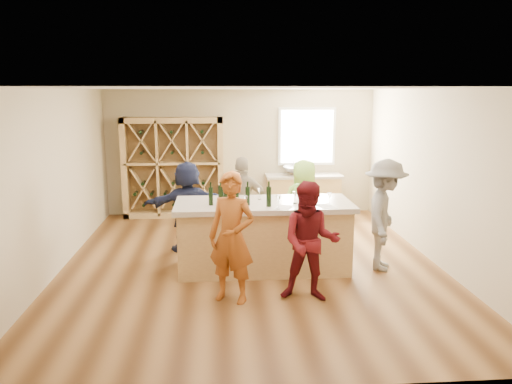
{
  "coord_description": "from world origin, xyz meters",
  "views": [
    {
      "loc": [
        -0.49,
        -7.71,
        2.76
      ],
      "look_at": [
        0.1,
        0.2,
        1.15
      ],
      "focal_mm": 35.0,
      "sensor_mm": 36.0,
      "label": 1
    }
  ],
  "objects": [
    {
      "name": "person_far_left",
      "position": [
        -1.05,
        0.81,
        0.79
      ],
      "size": [
        1.55,
        0.81,
        1.59
      ],
      "primitive_type": "imported",
      "rotation": [
        0.0,
        0.0,
        3.34
      ],
      "color": "#191E38",
      "rests_on": "floor"
    },
    {
      "name": "wine_glass_e",
      "position": [
        1.15,
        -0.51,
        1.17
      ],
      "size": [
        0.07,
        0.07,
        0.17
      ],
      "primitive_type": "cone",
      "rotation": [
        0.0,
        0.0,
        -0.05
      ],
      "color": "white",
      "rests_on": "tasting_counter_top"
    },
    {
      "name": "wine_glass_f",
      "position": [
        0.13,
        -0.04,
        1.17
      ],
      "size": [
        0.07,
        0.07,
        0.18
      ],
      "primitive_type": "cone",
      "color": "white",
      "rests_on": "tasting_counter_top"
    },
    {
      "name": "tasting_counter_base",
      "position": [
        0.18,
        -0.24,
        0.5
      ],
      "size": [
        2.6,
        1.0,
        1.0
      ],
      "primitive_type": "cube",
      "color": "tan",
      "rests_on": "floor"
    },
    {
      "name": "wall_right",
      "position": [
        3.05,
        0.0,
        1.4
      ],
      "size": [
        0.1,
        7.0,
        2.8
      ],
      "primitive_type": "cube",
      "color": "tan",
      "rests_on": "ground"
    },
    {
      "name": "person_near_right",
      "position": [
        0.7,
        -1.46,
        0.81
      ],
      "size": [
        0.85,
        0.58,
        1.61
      ],
      "primitive_type": "imported",
      "rotation": [
        0.0,
        0.0,
        -0.2
      ],
      "color": "#590F14",
      "rests_on": "floor"
    },
    {
      "name": "wine_bottle_f",
      "position": [
        0.23,
        -0.54,
        1.23
      ],
      "size": [
        0.07,
        0.07,
        0.3
      ],
      "primitive_type": "cylinder",
      "color": "black",
      "rests_on": "tasting_counter_top"
    },
    {
      "name": "wine_rack",
      "position": [
        -1.5,
        3.27,
        1.1
      ],
      "size": [
        2.2,
        0.45,
        2.2
      ],
      "primitive_type": "cube",
      "color": "tan",
      "rests_on": "floor"
    },
    {
      "name": "wine_bottle_e",
      "position": [
        -0.07,
        -0.43,
        1.22
      ],
      "size": [
        0.07,
        0.07,
        0.28
      ],
      "primitive_type": "cylinder",
      "rotation": [
        0.0,
        0.0,
        -0.0
      ],
      "color": "black",
      "rests_on": "tasting_counter_top"
    },
    {
      "name": "wall_back",
      "position": [
        0.0,
        3.55,
        1.4
      ],
      "size": [
        6.0,
        0.1,
        2.8
      ],
      "primitive_type": "cube",
      "color": "tan",
      "rests_on": "ground"
    },
    {
      "name": "tasting_menu_a",
      "position": [
        -0.18,
        -0.62,
        1.08
      ],
      "size": [
        0.25,
        0.32,
        0.0
      ],
      "primitive_type": "cube",
      "rotation": [
        0.0,
        0.0,
        -0.07
      ],
      "color": "white",
      "rests_on": "tasting_counter_top"
    },
    {
      "name": "wine_bottle_d",
      "position": [
        -0.24,
        -0.46,
        1.24
      ],
      "size": [
        0.09,
        0.09,
        0.31
      ],
      "primitive_type": "cylinder",
      "rotation": [
        0.0,
        0.0,
        -0.24
      ],
      "color": "black",
      "rests_on": "tasting_counter_top"
    },
    {
      "name": "wine_bottle_a",
      "position": [
        -0.62,
        -0.39,
        1.22
      ],
      "size": [
        0.07,
        0.07,
        0.27
      ],
      "primitive_type": "cylinder",
      "rotation": [
        0.0,
        0.0,
        -0.08
      ],
      "color": "black",
      "rests_on": "tasting_counter_top"
    },
    {
      "name": "tasting_counter_top",
      "position": [
        0.18,
        -0.24,
        1.04
      ],
      "size": [
        2.72,
        1.12,
        0.08
      ],
      "primitive_type": "cube",
      "color": "#B0A390",
      "rests_on": "tasting_counter_base"
    },
    {
      "name": "person_server",
      "position": [
        2.06,
        -0.38,
        0.87
      ],
      "size": [
        0.92,
        1.24,
        1.75
      ],
      "primitive_type": "imported",
      "rotation": [
        0.0,
        0.0,
        1.17
      ],
      "color": "slate",
      "rests_on": "floor"
    },
    {
      "name": "back_counter_base",
      "position": [
        1.4,
        3.2,
        0.43
      ],
      "size": [
        1.6,
        0.58,
        0.86
      ],
      "primitive_type": "cube",
      "color": "tan",
      "rests_on": "floor"
    },
    {
      "name": "person_far_right",
      "position": [
        0.98,
        0.74,
        0.8
      ],
      "size": [
        0.85,
        0.62,
        1.6
      ],
      "primitive_type": "imported",
      "rotation": [
        0.0,
        0.0,
        3.3
      ],
      "color": "#8CC64C",
      "rests_on": "floor"
    },
    {
      "name": "wall_front",
      "position": [
        0.0,
        -3.55,
        1.4
      ],
      "size": [
        6.0,
        0.1,
        2.8
      ],
      "primitive_type": "cube",
      "color": "tan",
      "rests_on": "ground"
    },
    {
      "name": "back_counter_top",
      "position": [
        1.4,
        3.2,
        0.89
      ],
      "size": [
        1.7,
        0.62,
        0.06
      ],
      "primitive_type": "cube",
      "color": "#B0A390",
      "rests_on": "back_counter_base"
    },
    {
      "name": "floor",
      "position": [
        0.0,
        0.0,
        -0.05
      ],
      "size": [
        6.0,
        7.0,
        0.1
      ],
      "primitive_type": "cube",
      "color": "brown",
      "rests_on": "ground"
    },
    {
      "name": "wine_glass_d",
      "position": [
        0.65,
        -0.38,
        1.17
      ],
      "size": [
        0.09,
        0.09,
        0.18
      ],
      "primitive_type": "cone",
      "rotation": [
        0.0,
        0.0,
        -0.3
      ],
      "color": "white",
      "rests_on": "tasting_counter_top"
    },
    {
      "name": "wine_bottle_b",
      "position": [
        -0.47,
        -0.53,
        1.24
      ],
      "size": [
        0.09,
        0.09,
        0.33
      ],
      "primitive_type": "cylinder",
      "rotation": [
        0.0,
        0.0,
        0.12
      ],
      "color": "black",
      "rests_on": "tasting_counter_top"
    },
    {
      "name": "person_far_mid",
      "position": [
        -0.09,
        0.76,
        0.83
      ],
      "size": [
        1.04,
        0.65,
        1.65
      ],
      "primitive_type": "imported",
      "rotation": [
        0.0,
        0.0,
        2.97
      ],
      "color": "gray",
      "rests_on": "floor"
    },
    {
      "name": "person_near_left",
      "position": [
        -0.34,
        -1.41,
        0.87
      ],
      "size": [
        0.77,
        0.69,
        1.75
      ],
      "primitive_type": "imported",
      "rotation": [
        0.0,
        0.0,
        -0.43
      ],
      "color": "#994C19",
      "rests_on": "floor"
    },
    {
      "name": "faucet",
      "position": [
        1.2,
        3.38,
        1.07
      ],
      "size": [
        0.02,
        0.02,
        0.3
      ],
      "primitive_type": "cylinder",
      "color": "silver",
      "rests_on": "back_counter_top"
    },
    {
      "name": "wine_bottle_c",
      "position": [
        -0.39,
        -0.31,
        1.24
      ],
      "size": [
        0.09,
        0.09,
        0.32
      ],
      "primitive_type": "cylinder",
      "rotation": [
        0.0,
        0.0,
        0.21
      ],
      "color": "black",
      "rests_on": "tasting_counter_top"
    },
    {
      "name": "wall_left",
      "position": [
        -3.05,
        0.0,
        1.4
      ],
      "size": [
        0.1,
        7.0,
        2.8
      ],
      "primitive_type": "cube",
      "color": "tan",
      "rests_on": "ground"
    },
    {
      "name": "wine_glass_a",
      "position": [
        -0.11,
        -0.67,
        1.18
      ],
      "size": [
        0.07,
        0.07,
        0.19
      ],
      "primitive_type": "cone",
      "rotation": [
        0.0,
        0.0,
        0.03
      ],
      "color": "white",
      "rests_on": "tasting_counter_top"
    },
    {
      "name": "sink",
      "position": [
        1.2,
        3.2,
        1.01
      ],
      "size": [
        0.54,
        0.54,
        0.19
      ],
      "primitive_type": "imported",
      "color": "silver",
      "rests_on": "back_counter_top"
    },
    {
      "name": "window_frame",
      "position": [
        1.5,
        3.47,
        1.75
      ],
      "size": [
        1.3,
        0.06,
        1.3
      ],
      "primitive_type": "cube",
      "color": "white",
      "rests_on": "wall_back"
    },
    {
      "name": "wine_glass_c",
      "position": [
        0.88,
        -0.74,
        1.18
      ],
      "size": [
        0.09,
        0.09,
        0.2
      ],
      "primitive_type": "cone",
      "rotation": [
        0.0,
        0.0,
        -0.28
      ],
      "color": "white",
      "rests_on": "tasting_counter_top"
    },
    {
      "name": "tasting_menu_b",
      "position": [
        0.46,
        -0.61,
        1.08
      ],
      "size": [
        0.33,
        0.37,
        0.0
      ],
      "primitive_type": "cube",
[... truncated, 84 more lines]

